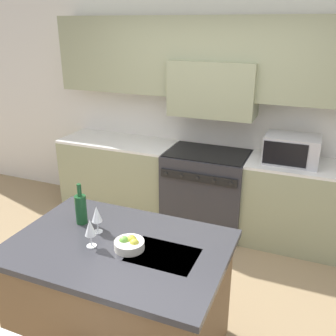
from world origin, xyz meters
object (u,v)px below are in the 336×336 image
at_px(wine_bottle, 81,208).
at_px(wine_glass_far, 97,215).
at_px(range_stove, 206,190).
at_px(microwave, 292,149).
at_px(fruit_bowl, 129,244).
at_px(wine_glass_near, 90,228).

xyz_separation_m(wine_bottle, wine_glass_far, (0.18, -0.07, 0.02)).
xyz_separation_m(range_stove, microwave, (0.90, 0.02, 0.62)).
height_order(microwave, fruit_bowl, microwave).
relative_size(microwave, wine_glass_far, 2.69).
distance_m(microwave, wine_glass_far, 2.25).
bearing_deg(microwave, wine_bottle, -125.38).
height_order(wine_bottle, wine_glass_near, wine_bottle).
xyz_separation_m(range_stove, wine_glass_far, (-0.24, -1.92, 0.58)).
bearing_deg(range_stove, wine_glass_near, -95.01).
bearing_deg(microwave, wine_glass_near, -117.14).
bearing_deg(range_stove, wine_glass_far, -97.26).
relative_size(microwave, wine_glass_near, 2.69).
xyz_separation_m(microwave, fruit_bowl, (-0.83, -2.04, -0.14)).
relative_size(range_stove, wine_glass_near, 4.65).
distance_m(wine_bottle, wine_glass_near, 0.35).
bearing_deg(range_stove, microwave, 1.19).
xyz_separation_m(range_stove, fruit_bowl, (0.07, -2.02, 0.48)).
distance_m(wine_glass_far, fruit_bowl, 0.34).
distance_m(wine_bottle, fruit_bowl, 0.53).
xyz_separation_m(microwave, wine_glass_far, (-1.14, -1.93, -0.03)).
relative_size(microwave, fruit_bowl, 2.74).
xyz_separation_m(range_stove, wine_bottle, (-0.43, -1.85, 0.57)).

